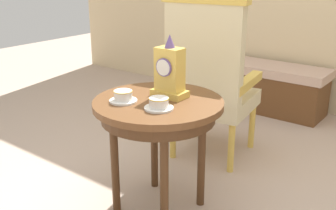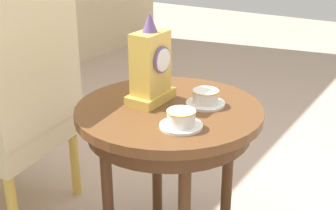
% 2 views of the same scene
% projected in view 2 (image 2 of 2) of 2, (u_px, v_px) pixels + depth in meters
% --- Properties ---
extents(side_table, '(0.69, 0.69, 0.65)m').
position_uv_depth(side_table, '(169.00, 126.00, 1.72)').
color(side_table, brown).
rests_on(side_table, ground).
extents(teacup_left, '(0.15, 0.15, 0.06)m').
position_uv_depth(teacup_left, '(181.00, 119.00, 1.51)').
color(teacup_left, white).
rests_on(teacup_left, side_table).
extents(teacup_right, '(0.15, 0.15, 0.06)m').
position_uv_depth(teacup_right, '(205.00, 98.00, 1.69)').
color(teacup_right, white).
rests_on(teacup_right, side_table).
extents(mantel_clock, '(0.19, 0.11, 0.34)m').
position_uv_depth(mantel_clock, '(151.00, 67.00, 1.69)').
color(mantel_clock, gold).
rests_on(mantel_clock, side_table).
extents(armchair, '(0.61, 0.60, 1.14)m').
position_uv_depth(armchair, '(15.00, 95.00, 1.97)').
color(armchair, beige).
rests_on(armchair, ground).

